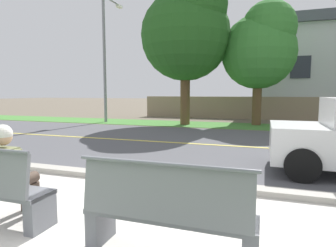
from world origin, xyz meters
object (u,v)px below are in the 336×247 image
(shade_tree_far_left, at_px, (188,29))
(shade_tree_left, at_px, (261,46))
(streetlamp, at_px, (106,49))
(seated_person_olive, at_px, (11,169))
(bench_right, at_px, (167,215))

(shade_tree_far_left, xyz_separation_m, shade_tree_left, (3.48, 0.96, -0.89))
(streetlamp, xyz_separation_m, shade_tree_left, (8.20, 0.85, -0.12))
(seated_person_olive, bearing_deg, bench_right, -4.52)
(shade_tree_far_left, relative_size, shade_tree_left, 1.23)
(shade_tree_far_left, height_order, shade_tree_left, shade_tree_far_left)
(shade_tree_far_left, bearing_deg, seated_person_olive, -86.22)
(shade_tree_far_left, bearing_deg, shade_tree_left, 15.41)
(seated_person_olive, xyz_separation_m, shade_tree_far_left, (-0.76, 11.47, 4.13))
(seated_person_olive, height_order, shade_tree_far_left, shade_tree_far_left)
(streetlamp, distance_m, shade_tree_far_left, 4.78)
(bench_right, height_order, shade_tree_left, shade_tree_left)
(bench_right, relative_size, shade_tree_left, 0.28)
(shade_tree_left, bearing_deg, shade_tree_far_left, -164.59)
(seated_person_olive, distance_m, streetlamp, 13.24)
(bench_right, xyz_separation_m, shade_tree_left, (0.59, 12.59, 3.47))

